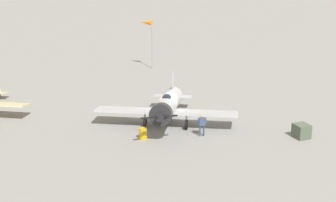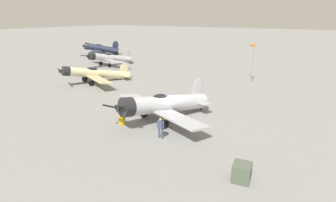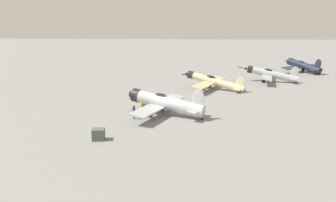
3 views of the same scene
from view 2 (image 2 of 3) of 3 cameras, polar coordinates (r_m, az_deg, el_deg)
name	(u,v)px [view 2 (image 2 of 3)]	position (r m, az deg, el deg)	size (l,w,h in m)	color
ground_plane	(168,119)	(25.45, 0.00, -3.86)	(400.00, 400.00, 0.00)	gray
airplane_foreground	(164,104)	(24.63, -0.94, -0.74)	(9.79, 11.49, 3.57)	#B7BABF
airplane_mid_apron	(96,74)	(40.36, -15.34, 5.72)	(10.60, 11.86, 3.16)	beige
airplane_far_line	(110,58)	(53.91, -12.48, 9.01)	(11.17, 12.31, 3.25)	#B7BABF
airplane_outer_stand	(100,48)	(70.24, -14.36, 10.91)	(10.15, 8.77, 3.52)	#1E2338
ground_crew_mechanic	(161,126)	(21.18, -1.62, -5.43)	(0.26, 0.67, 1.73)	#384766
equipment_crate	(242,172)	(16.90, 15.60, -14.57)	(1.32, 1.23, 1.09)	#4C5647
fuel_drum	(122,120)	(24.36, -9.90, -4.05)	(0.65, 0.65, 0.88)	gold
windsock_mast	(252,47)	(40.83, 17.66, 11.03)	(1.60, 1.51, 5.67)	gray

